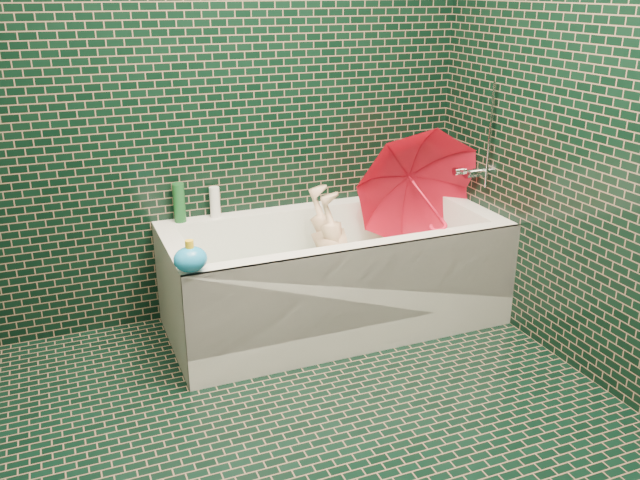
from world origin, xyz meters
name	(u,v)px	position (x,y,z in m)	size (l,w,h in m)	color
floor	(332,459)	(0.00, 0.00, 0.00)	(2.80, 2.80, 0.00)	black
wall_back	(222,77)	(0.00, 1.40, 1.25)	(2.80, 2.80, 0.00)	black
bathtub	(336,286)	(0.45, 1.01, 0.21)	(1.70, 0.75, 0.55)	white
bath_mat	(334,294)	(0.45, 1.02, 0.16)	(1.35, 0.47, 0.01)	green
water	(334,269)	(0.45, 1.02, 0.30)	(1.48, 0.53, 0.00)	silver
faucet	(476,165)	(1.26, 1.02, 0.77)	(0.18, 0.19, 0.55)	silver
child	(340,265)	(0.49, 1.04, 0.31)	(0.30, 0.20, 0.83)	tan
umbrella	(426,200)	(0.98, 1.02, 0.61)	(0.68, 0.68, 0.59)	red
soap_bottle_a	(427,192)	(1.16, 1.33, 0.55)	(0.10, 0.10, 0.25)	white
soap_bottle_b	(430,190)	(1.20, 1.36, 0.55)	(0.09, 0.09, 0.19)	#521E72
soap_bottle_c	(426,192)	(1.16, 1.33, 0.55)	(0.14, 0.14, 0.18)	#154A20
bottle_right_tall	(420,175)	(1.11, 1.33, 0.65)	(0.06, 0.06, 0.21)	#154A20
bottle_right_pump	(439,176)	(1.24, 1.33, 0.64)	(0.05, 0.05, 0.17)	silver
bottle_left_tall	(179,203)	(-0.26, 1.35, 0.65)	(0.06, 0.06, 0.20)	#154A20
bottle_left_short	(215,202)	(-0.08, 1.35, 0.63)	(0.05, 0.05, 0.16)	white
rubber_duck	(417,186)	(1.09, 1.32, 0.59)	(0.12, 0.08, 0.10)	yellow
bath_toy	(190,259)	(-0.35, 0.68, 0.61)	(0.17, 0.15, 0.14)	#1784CF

